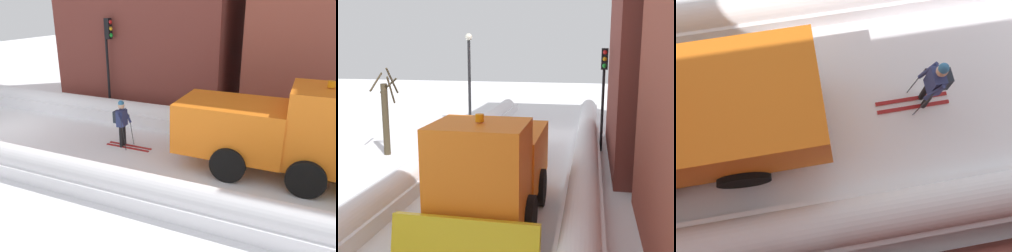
# 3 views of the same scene
# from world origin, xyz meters

# --- Properties ---
(ground_plane) EXTENTS (80.00, 80.00, 0.00)m
(ground_plane) POSITION_xyz_m (0.00, 10.00, 0.00)
(ground_plane) COLOR white
(snowbank_left) EXTENTS (1.10, 36.00, 1.00)m
(snowbank_left) POSITION_xyz_m (-2.80, 10.00, 0.43)
(snowbank_left) COLOR white
(snowbank_left) RESTS_ON ground
(snowbank_right) EXTENTS (1.10, 36.00, 0.90)m
(snowbank_right) POSITION_xyz_m (2.80, 10.00, 0.35)
(snowbank_right) COLOR white
(snowbank_right) RESTS_ON ground
(plow_truck) EXTENTS (3.20, 5.98, 3.12)m
(plow_truck) POSITION_xyz_m (-0.42, 10.87, 1.48)
(plow_truck) COLOR orange
(plow_truck) RESTS_ON ground
(skier) EXTENTS (0.62, 1.80, 1.81)m
(skier) POSITION_xyz_m (-0.32, 5.45, 1.00)
(skier) COLOR black
(skier) RESTS_ON ground
(traffic_light_pole) EXTENTS (0.28, 0.42, 4.52)m
(traffic_light_pole) POSITION_xyz_m (-3.43, 3.01, 3.16)
(traffic_light_pole) COLOR black
(traffic_light_pole) RESTS_ON ground
(street_lamp) EXTENTS (0.40, 0.40, 5.27)m
(street_lamp) POSITION_xyz_m (3.77, -0.98, 3.33)
(street_lamp) COLOR black
(street_lamp) RESTS_ON ground
(bare_tree_near) EXTENTS (0.90, 1.13, 3.76)m
(bare_tree_near) POSITION_xyz_m (5.60, 5.36, 1.71)
(bare_tree_near) COLOR #3C3222
(bare_tree_near) RESTS_ON ground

